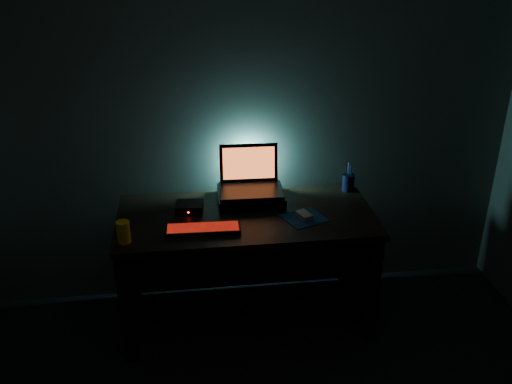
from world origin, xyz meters
TOP-DOWN VIEW (x-y plane):
  - room at (0.00, 0.00)m, footprint 3.50×4.00m
  - desk at (0.00, 1.67)m, footprint 1.50×0.70m
  - riser at (0.05, 1.80)m, footprint 0.41×0.31m
  - laptop at (0.05, 1.85)m, footprint 0.39×0.29m
  - keyboard at (-0.26, 1.46)m, footprint 0.42×0.14m
  - mousepad at (0.33, 1.53)m, footprint 0.28×0.27m
  - mouse at (0.33, 1.53)m, footprint 0.09×0.12m
  - pen_cup at (0.68, 1.86)m, footprint 0.09×0.09m
  - juice_glass at (-0.68, 1.39)m, footprint 0.08×0.08m
  - router at (-0.33, 1.70)m, footprint 0.17×0.14m

SIDE VIEW (x-z plane):
  - desk at x=0.00m, z-range 0.12..0.87m
  - mousepad at x=0.33m, z-range 0.75..0.75m
  - keyboard at x=-0.26m, z-range 0.75..0.78m
  - mouse at x=0.33m, z-range 0.75..0.78m
  - router at x=-0.33m, z-range 0.75..0.80m
  - riser at x=0.05m, z-range 0.75..0.81m
  - pen_cup at x=0.68m, z-range 0.75..0.86m
  - juice_glass at x=-0.68m, z-range 0.75..0.87m
  - laptop at x=0.05m, z-range 0.74..1.00m
  - room at x=0.00m, z-range 0.00..2.50m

